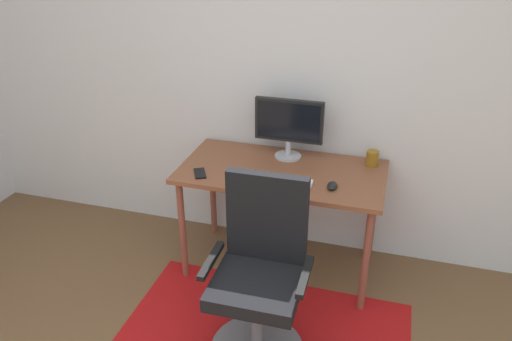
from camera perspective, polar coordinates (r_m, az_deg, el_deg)
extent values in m
cube|color=silver|center=(3.42, 4.86, 11.19)|extent=(6.00, 0.10, 2.60)
cube|color=#AC1213|center=(3.10, 0.65, -18.71)|extent=(1.68, 1.10, 0.01)
cube|color=brown|center=(3.25, 2.94, -0.14)|extent=(1.32, 0.69, 0.03)
cylinder|color=brown|center=(3.38, -8.35, -6.70)|extent=(0.04, 0.04, 0.73)
cylinder|color=brown|center=(3.14, 12.34, -10.00)|extent=(0.04, 0.04, 0.73)
cylinder|color=brown|center=(3.82, -4.93, -2.26)|extent=(0.04, 0.04, 0.73)
cylinder|color=brown|center=(3.61, 13.16, -4.79)|extent=(0.04, 0.04, 0.73)
cylinder|color=#B2B2B7|center=(3.42, 3.64, 1.66)|extent=(0.18, 0.18, 0.01)
cylinder|color=#B2B2B7|center=(3.39, 3.67, 2.58)|extent=(0.04, 0.04, 0.11)
cube|color=black|center=(3.32, 3.77, 5.69)|extent=(0.46, 0.04, 0.29)
cube|color=black|center=(3.30, 3.69, 5.57)|extent=(0.42, 0.00, 0.25)
cube|color=white|center=(3.08, 2.39, -1.21)|extent=(0.43, 0.13, 0.02)
ellipsoid|color=black|center=(3.04, 8.65, -1.72)|extent=(0.06, 0.10, 0.03)
cylinder|color=#8C5D17|center=(3.36, 13.07, 1.37)|extent=(0.08, 0.08, 0.10)
cube|color=black|center=(3.20, -6.39, -0.32)|extent=(0.13, 0.16, 0.01)
cylinder|color=slate|center=(2.86, 0.11, -16.60)|extent=(0.06, 0.06, 0.40)
cube|color=black|center=(2.70, 0.11, -12.88)|extent=(0.47, 0.47, 0.08)
cube|color=black|center=(2.68, 1.25, -5.32)|extent=(0.44, 0.07, 0.52)
cube|color=black|center=(2.69, -5.12, -10.13)|extent=(0.05, 0.32, 0.03)
cube|color=black|center=(2.59, 5.59, -11.88)|extent=(0.05, 0.32, 0.03)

